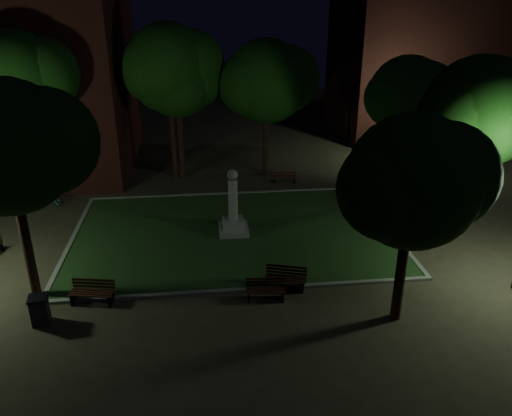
{
  "coord_description": "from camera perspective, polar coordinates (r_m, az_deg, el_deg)",
  "views": [
    {
      "loc": [
        -1.38,
        -19.65,
        10.76
      ],
      "look_at": [
        0.98,
        1.0,
        1.74
      ],
      "focal_mm": 35.0,
      "sensor_mm": 36.0,
      "label": 1
    }
  ],
  "objects": [
    {
      "name": "bench_near_left",
      "position": [
        19.14,
        1.1,
        -9.37
      ],
      "size": [
        1.52,
        0.64,
        0.81
      ],
      "rotation": [
        0.0,
        0.0,
        -0.09
      ],
      "color": "black",
      "rests_on": "ground"
    },
    {
      "name": "bench_west_near",
      "position": [
        19.89,
        -18.18,
        -9.18
      ],
      "size": [
        1.71,
        0.87,
        0.9
      ],
      "rotation": [
        0.0,
        0.0,
        -0.19
      ],
      "color": "black",
      "rests_on": "ground"
    },
    {
      "name": "tree_ne",
      "position": [
        31.53,
        17.08,
        12.26
      ],
      "size": [
        5.67,
        4.63,
        7.49
      ],
      "color": "black",
      "rests_on": "ground"
    },
    {
      "name": "lawn",
      "position": [
        24.2,
        -2.57,
        -2.86
      ],
      "size": [
        15.0,
        10.0,
        0.08
      ],
      "primitive_type": "cube",
      "color": "#24411B",
      "rests_on": "ground"
    },
    {
      "name": "monument",
      "position": [
        23.81,
        -2.61,
        -0.88
      ],
      "size": [
        1.4,
        1.4,
        3.2
      ],
      "color": "gray",
      "rests_on": "lawn"
    },
    {
      "name": "tree_far_north",
      "position": [
        30.38,
        -9.74,
        15.65
      ],
      "size": [
        6.14,
        5.01,
        9.31
      ],
      "color": "black",
      "rests_on": "ground"
    },
    {
      "name": "lawn_kerb",
      "position": [
        24.19,
        -2.57,
        -2.81
      ],
      "size": [
        15.4,
        10.4,
        0.12
      ],
      "color": "slate",
      "rests_on": "ground"
    },
    {
      "name": "bench_right_side",
      "position": [
        26.37,
        15.59,
        -0.5
      ],
      "size": [
        1.16,
        1.79,
        0.93
      ],
      "rotation": [
        0.0,
        0.0,
        1.2
      ],
      "color": "black",
      "rests_on": "ground"
    },
    {
      "name": "lamppost_nw",
      "position": [
        30.65,
        -23.48,
        6.77
      ],
      "size": [
        1.18,
        0.28,
        4.2
      ],
      "color": "black",
      "rests_on": "ground"
    },
    {
      "name": "lamppost_ne",
      "position": [
        34.19,
        17.48,
        9.55
      ],
      "size": [
        1.18,
        0.28,
        4.53
      ],
      "color": "black",
      "rests_on": "ground"
    },
    {
      "name": "tree_north_er",
      "position": [
        30.75,
        1.39,
        14.26
      ],
      "size": [
        6.18,
        5.05,
        8.38
      ],
      "color": "black",
      "rests_on": "ground"
    },
    {
      "name": "tree_nw",
      "position": [
        28.34,
        -25.51,
        13.29
      ],
      "size": [
        5.79,
        4.73,
        9.2
      ],
      "color": "black",
      "rests_on": "ground"
    },
    {
      "name": "tree_north_wl",
      "position": [
        30.44,
        -8.78,
        14.17
      ],
      "size": [
        5.3,
        4.33,
        8.16
      ],
      "color": "black",
      "rests_on": "ground"
    },
    {
      "name": "tree_se",
      "position": [
        16.68,
        17.81,
        2.86
      ],
      "size": [
        5.41,
        4.42,
        7.42
      ],
      "color": "black",
      "rests_on": "ground"
    },
    {
      "name": "trash_bin",
      "position": [
        19.33,
        -23.48,
        -10.64
      ],
      "size": [
        0.7,
        0.7,
        1.08
      ],
      "color": "black",
      "rests_on": "ground"
    },
    {
      "name": "tree_west",
      "position": [
        18.88,
        -26.3,
        6.22
      ],
      "size": [
        5.78,
        4.72,
        8.3
      ],
      "color": "black",
      "rests_on": "ground"
    },
    {
      "name": "tree_east",
      "position": [
        24.36,
        24.39,
        9.94
      ],
      "size": [
        6.06,
        4.95,
        8.4
      ],
      "color": "black",
      "rests_on": "ground"
    },
    {
      "name": "bicycle",
      "position": [
        29.61,
        -22.54,
        1.18
      ],
      "size": [
        1.73,
        1.17,
        0.86
      ],
      "primitive_type": "imported",
      "rotation": [
        0.0,
        0.0,
        1.17
      ],
      "color": "black",
      "rests_on": "ground"
    },
    {
      "name": "bench_far_side",
      "position": [
        30.59,
        3.3,
        3.54
      ],
      "size": [
        1.42,
        0.63,
        0.75
      ],
      "rotation": [
        0.0,
        0.0,
        3.03
      ],
      "color": "black",
      "rests_on": "ground"
    },
    {
      "name": "bench_near_right",
      "position": [
        19.82,
        3.41,
        -8.04
      ],
      "size": [
        1.71,
        1.0,
        0.89
      ],
      "rotation": [
        0.0,
        0.0,
        -0.29
      ],
      "color": "black",
      "rests_on": "ground"
    },
    {
      "name": "building_far",
      "position": [
        44.39,
        20.22,
        15.94
      ],
      "size": [
        16.0,
        10.0,
        12.0
      ],
      "primitive_type": "cube",
      "color": "#511D18",
      "rests_on": "ground"
    },
    {
      "name": "ground",
      "position": [
        22.44,
        -2.2,
        -5.2
      ],
      "size": [
        80.0,
        80.0,
        0.0
      ],
      "primitive_type": "plane",
      "color": "#3D3425"
    }
  ]
}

